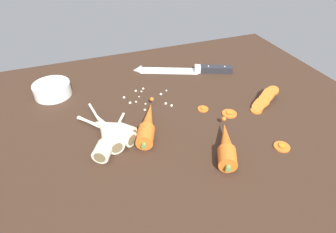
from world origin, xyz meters
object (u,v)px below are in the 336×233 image
(whole_carrot_second, at_px, (226,145))
(parsnip_front, at_px, (107,131))
(carrot_slice_stack, at_px, (264,100))
(prep_bowl, at_px, (52,89))
(parsnip_mid_left, at_px, (113,131))
(carrot_slice_stray_mid, at_px, (282,146))
(parsnip_back, at_px, (114,128))
(whole_carrot, at_px, (148,124))
(chefs_knife, at_px, (181,70))
(carrot_slice_stray_far, at_px, (229,113))
(parsnip_mid_right, at_px, (108,140))
(carrot_slice_stray_near, at_px, (203,108))

(whole_carrot_second, height_order, parsnip_front, whole_carrot_second)
(carrot_slice_stack, distance_m, prep_bowl, 0.64)
(parsnip_front, relative_size, prep_bowl, 2.00)
(parsnip_mid_left, height_order, carrot_slice_stray_mid, parsnip_mid_left)
(parsnip_back, distance_m, carrot_slice_stack, 0.44)
(whole_carrot, bearing_deg, parsnip_mid_left, 177.12)
(whole_carrot, distance_m, carrot_slice_stack, 0.35)
(carrot_slice_stack, height_order, prep_bowl, prep_bowl)
(chefs_knife, relative_size, carrot_slice_stray_far, 8.07)
(whole_carrot_second, height_order, carrot_slice_stray_mid, whole_carrot_second)
(parsnip_mid_left, xyz_separation_m, carrot_slice_stray_far, (0.32, -0.02, -0.02))
(whole_carrot, relative_size, parsnip_mid_left, 1.17)
(whole_carrot_second, height_order, parsnip_mid_right, whole_carrot_second)
(whole_carrot, height_order, parsnip_back, whole_carrot)
(parsnip_mid_left, bearing_deg, carrot_slice_stack, -1.08)
(chefs_knife, bearing_deg, carrot_slice_stray_far, -84.06)
(whole_carrot_second, distance_m, parsnip_mid_left, 0.28)
(parsnip_mid_left, distance_m, parsnip_back, 0.01)
(carrot_slice_stray_far, xyz_separation_m, prep_bowl, (-0.46, 0.28, 0.02))
(chefs_knife, relative_size, carrot_slice_stray_mid, 8.54)
(whole_carrot, height_order, prep_bowl, whole_carrot)
(parsnip_back, height_order, carrot_slice_stray_mid, parsnip_back)
(parsnip_mid_right, bearing_deg, parsnip_back, 62.35)
(carrot_slice_stray_mid, bearing_deg, carrot_slice_stray_far, 106.97)
(chefs_knife, height_order, carrot_slice_stray_mid, chefs_knife)
(chefs_knife, height_order, whole_carrot_second, whole_carrot_second)
(whole_carrot_second, distance_m, carrot_slice_stack, 0.25)
(chefs_knife, xyz_separation_m, parsnip_mid_right, (-0.31, -0.30, 0.01))
(chefs_knife, bearing_deg, whole_carrot_second, -97.90)
(parsnip_back, distance_m, prep_bowl, 0.29)
(parsnip_mid_left, relative_size, carrot_slice_stray_mid, 4.25)
(carrot_slice_stray_mid, bearing_deg, carrot_slice_stack, 67.88)
(chefs_knife, relative_size, parsnip_back, 2.25)
(parsnip_back, bearing_deg, whole_carrot_second, -33.63)
(whole_carrot_second, relative_size, carrot_slice_stray_near, 5.49)
(parsnip_mid_left, xyz_separation_m, carrot_slice_stray_mid, (0.37, -0.18, -0.02))
(whole_carrot, xyz_separation_m, whole_carrot_second, (0.15, -0.14, 0.00))
(whole_carrot, bearing_deg, carrot_slice_stray_mid, -31.69)
(parsnip_mid_right, height_order, carrot_slice_stray_mid, parsnip_mid_right)
(whole_carrot, xyz_separation_m, carrot_slice_stray_far, (0.24, -0.01, -0.02))
(parsnip_mid_left, height_order, carrot_slice_stray_far, parsnip_mid_left)
(parsnip_mid_left, bearing_deg, chefs_knife, 42.00)
(parsnip_mid_right, distance_m, carrot_slice_stray_near, 0.29)
(carrot_slice_stray_near, bearing_deg, carrot_slice_stray_mid, -62.45)
(parsnip_front, distance_m, parsnip_mid_left, 0.02)
(whole_carrot, xyz_separation_m, carrot_slice_stray_near, (0.18, 0.03, -0.02))
(chefs_knife, distance_m, carrot_slice_stray_mid, 0.45)
(whole_carrot_second, xyz_separation_m, carrot_slice_stray_far, (0.09, 0.13, -0.02))
(whole_carrot, bearing_deg, parsnip_back, 170.20)
(whole_carrot_second, relative_size, carrot_slice_stray_far, 4.10)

